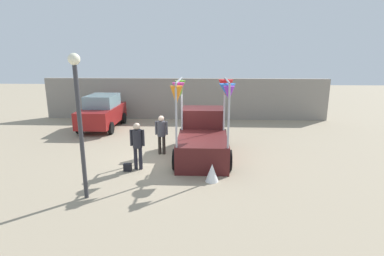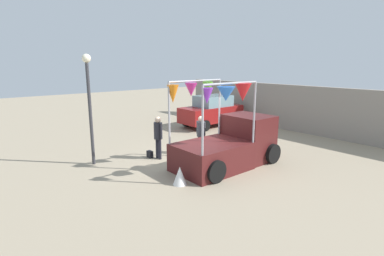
# 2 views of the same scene
# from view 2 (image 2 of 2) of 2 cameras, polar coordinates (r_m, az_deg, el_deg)

# --- Properties ---
(ground_plane) EXTENTS (60.00, 60.00, 0.00)m
(ground_plane) POSITION_cam_2_polar(r_m,az_deg,el_deg) (12.12, 1.10, -6.02)
(ground_plane) COLOR gray
(vendor_truck) EXTENTS (2.34, 4.05, 3.20)m
(vendor_truck) POSITION_cam_2_polar(r_m,az_deg,el_deg) (11.43, 7.47, -2.59)
(vendor_truck) COLOR #4C1919
(vendor_truck) RESTS_ON ground
(parked_car) EXTENTS (1.88, 4.00, 1.88)m
(parked_car) POSITION_cam_2_polar(r_m,az_deg,el_deg) (18.38, 3.77, 3.29)
(parked_car) COLOR maroon
(parked_car) RESTS_ON ground
(person_customer) EXTENTS (0.53, 0.34, 1.73)m
(person_customer) POSITION_cam_2_polar(r_m,az_deg,el_deg) (12.03, -6.46, -1.03)
(person_customer) COLOR black
(person_customer) RESTS_ON ground
(person_vendor) EXTENTS (0.53, 0.34, 1.64)m
(person_vendor) POSITION_cam_2_polar(r_m,az_deg,el_deg) (12.59, 1.71, -0.64)
(person_vendor) COLOR #2D2823
(person_vendor) RESTS_ON ground
(handbag) EXTENTS (0.28, 0.16, 0.28)m
(handbag) POSITION_cam_2_polar(r_m,az_deg,el_deg) (12.45, -8.02, -4.97)
(handbag) COLOR black
(handbag) RESTS_ON ground
(street_lamp) EXTENTS (0.32, 0.32, 4.13)m
(street_lamp) POSITION_cam_2_polar(r_m,az_deg,el_deg) (11.65, -19.04, 6.06)
(street_lamp) COLOR #333338
(street_lamp) RESTS_ON ground
(brick_boundary_wall) EXTENTS (18.00, 0.36, 2.60)m
(brick_boundary_wall) POSITION_cam_2_polar(r_m,az_deg,el_deg) (17.73, 20.40, 3.38)
(brick_boundary_wall) COLOR gray
(brick_boundary_wall) RESTS_ON ground
(folded_kite_bundle_white) EXTENTS (0.57, 0.57, 0.60)m
(folded_kite_bundle_white) POSITION_cam_2_polar(r_m,az_deg,el_deg) (9.63, -2.34, -9.05)
(folded_kite_bundle_white) COLOR white
(folded_kite_bundle_white) RESTS_ON ground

